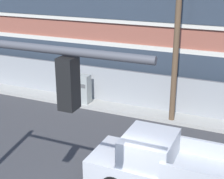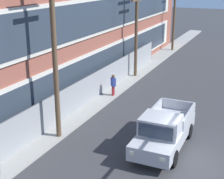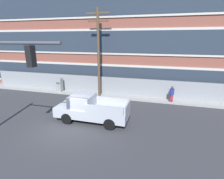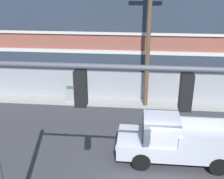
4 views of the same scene
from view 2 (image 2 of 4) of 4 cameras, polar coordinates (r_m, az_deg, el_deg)
ground_plane at (r=16.40m, az=12.94°, el=-12.38°), size 160.00×160.00×0.00m
sidewalk_building_side at (r=19.02m, az=-10.36°, el=-7.39°), size 80.00×1.73×0.16m
chain_link_fence at (r=20.67m, az=-7.40°, el=-2.24°), size 32.27×0.06×2.01m
pickup_truck_silver at (r=17.29m, az=8.59°, el=-6.89°), size 5.37×2.09×1.96m
utility_pole_near_corner at (r=17.13m, az=-9.55°, el=6.39°), size 2.33×0.26×8.65m
utility_pole_midblock at (r=28.44m, az=4.06°, el=10.29°), size 2.58×0.26×7.60m
utility_pole_far_east at (r=39.48m, az=10.31°, el=12.38°), size 2.22×0.26×7.76m
pedestrian_near_cabinet at (r=24.16m, az=0.20°, el=0.87°), size 0.45×0.46×1.69m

